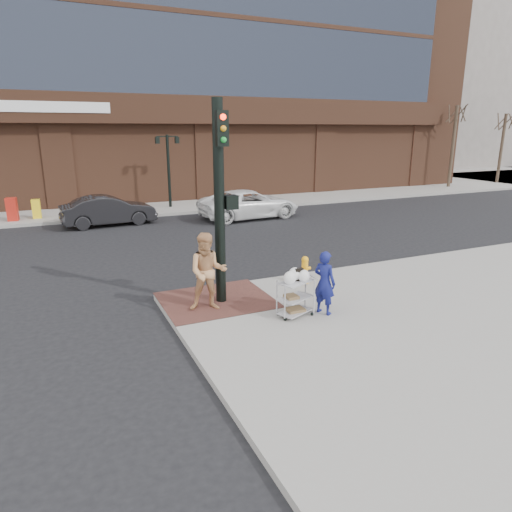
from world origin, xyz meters
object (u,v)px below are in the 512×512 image
fire_hydrant (305,269)px  sedan_dark (109,210)px  lamp_post (168,163)px  pedestrian_tan (208,272)px  woman_blue (324,283)px  utility_cart (295,295)px  traffic_signal_pole (220,198)px  minivan_white (249,204)px

fire_hydrant → sedan_dark: bearing=108.9°
lamp_post → pedestrian_tan: size_ratio=2.08×
woman_blue → sedan_dark: woman_blue is taller
woman_blue → utility_cart: 0.75m
lamp_post → woman_blue: bearing=-91.8°
sedan_dark → utility_cart: bearing=-173.8°
pedestrian_tan → woman_blue: bearing=-11.8°
woman_blue → traffic_signal_pole: bearing=22.1°
fire_hydrant → woman_blue: bearing=-108.8°
minivan_white → fire_hydrant: size_ratio=6.61×
woman_blue → sedan_dark: 14.13m
lamp_post → traffic_signal_pole: bearing=-99.2°
sedan_dark → pedestrian_tan: bearing=179.3°
woman_blue → fire_hydrant: 2.31m
sedan_dark → minivan_white: size_ratio=0.83×
lamp_post → sedan_dark: (-3.78, -3.22, -1.91)m
traffic_signal_pole → pedestrian_tan: 1.83m
traffic_signal_pole → woman_blue: traffic_signal_pole is taller
sedan_dark → fire_hydrant: 12.26m
lamp_post → minivan_white: lamp_post is taller
woman_blue → pedestrian_tan: bearing=34.9°
woman_blue → pedestrian_tan: pedestrian_tan is taller
sedan_dark → fire_hydrant: sedan_dark is taller
sedan_dark → minivan_white: bearing=-103.4°
traffic_signal_pole → minivan_white: bearing=63.1°
woman_blue → minivan_white: size_ratio=0.30×
traffic_signal_pole → pedestrian_tan: size_ratio=2.60×
pedestrian_tan → minivan_white: size_ratio=0.37×
utility_cart → woman_blue: bearing=-12.2°
woman_blue → sedan_dark: bearing=-12.5°
lamp_post → sedan_dark: 5.32m
minivan_white → pedestrian_tan: bearing=148.3°
sedan_dark → fire_hydrant: (3.98, -11.59, -0.16)m
traffic_signal_pole → minivan_white: 12.42m
minivan_white → woman_blue: bearing=160.6°
pedestrian_tan → minivan_white: pedestrian_tan is taller
traffic_signal_pole → woman_blue: size_ratio=3.23×
sedan_dark → traffic_signal_pole: bearing=-178.2°
woman_blue → pedestrian_tan: size_ratio=0.80×
sedan_dark → lamp_post: bearing=-53.9°
pedestrian_tan → sedan_dark: (-0.80, 12.38, -0.40)m
fire_hydrant → pedestrian_tan: bearing=-166.1°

